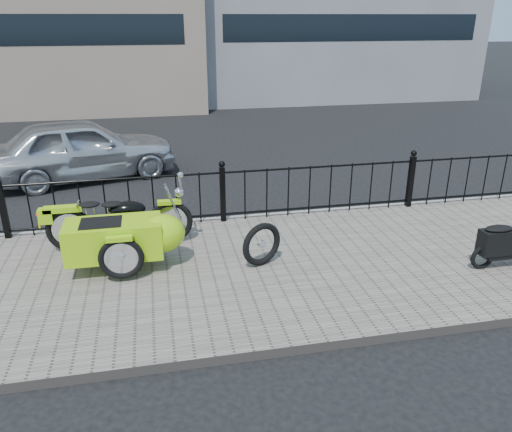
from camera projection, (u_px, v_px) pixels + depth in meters
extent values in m
plane|color=black|center=(236.00, 260.00, 7.58)|extent=(120.00, 120.00, 0.00)
cube|color=#675E57|center=(242.00, 272.00, 7.10)|extent=(30.00, 3.80, 0.12)
cube|color=gray|center=(222.00, 221.00, 8.86)|extent=(30.00, 0.10, 0.12)
cylinder|color=black|center=(222.00, 173.00, 8.39)|extent=(14.00, 0.04, 0.04)
cylinder|color=black|center=(223.00, 214.00, 8.67)|extent=(14.00, 0.04, 0.04)
cube|color=black|center=(3.00, 210.00, 7.87)|extent=(0.09, 0.09, 0.96)
cube|color=black|center=(223.00, 195.00, 8.54)|extent=(0.09, 0.09, 0.96)
sphere|color=black|center=(222.00, 164.00, 8.33)|extent=(0.11, 0.11, 0.11)
cube|color=black|center=(410.00, 182.00, 9.20)|extent=(0.09, 0.09, 0.96)
sphere|color=black|center=(414.00, 153.00, 9.00)|extent=(0.11, 0.11, 0.11)
cube|color=black|center=(355.00, 28.00, 19.61)|extent=(10.50, 0.06, 1.00)
torus|color=black|center=(171.00, 222.00, 7.75)|extent=(0.69, 0.09, 0.69)
torus|color=black|center=(70.00, 230.00, 7.47)|extent=(0.69, 0.09, 0.69)
torus|color=black|center=(121.00, 259.00, 6.59)|extent=(0.60, 0.08, 0.60)
cube|color=gray|center=(121.00, 225.00, 7.61)|extent=(0.34, 0.22, 0.24)
cylinder|color=black|center=(121.00, 229.00, 7.63)|extent=(1.40, 0.04, 0.04)
ellipsoid|color=black|center=(127.00, 209.00, 7.54)|extent=(0.54, 0.29, 0.26)
cylinder|color=silver|center=(180.00, 183.00, 7.56)|extent=(0.03, 0.56, 0.03)
cylinder|color=silver|center=(173.00, 203.00, 7.65)|extent=(0.25, 0.04, 0.59)
sphere|color=silver|center=(179.00, 192.00, 7.61)|extent=(0.15, 0.15, 0.15)
cube|color=#A1E210|center=(169.00, 202.00, 7.63)|extent=(0.36, 0.12, 0.06)
cube|color=#A1E210|center=(63.00, 209.00, 7.33)|extent=(0.55, 0.16, 0.08)
ellipsoid|color=black|center=(112.00, 204.00, 7.46)|extent=(0.31, 0.22, 0.08)
ellipsoid|color=black|center=(89.00, 205.00, 7.39)|extent=(0.31, 0.22, 0.08)
sphere|color=red|center=(38.00, 215.00, 7.29)|extent=(0.07, 0.07, 0.07)
cube|color=yellow|center=(40.00, 223.00, 7.44)|extent=(0.02, 0.14, 0.10)
cube|color=#A1E210|center=(114.00, 239.00, 6.88)|extent=(1.30, 0.62, 0.50)
ellipsoid|color=#A1E210|center=(162.00, 233.00, 6.99)|extent=(0.65, 0.60, 0.54)
cube|color=black|center=(101.00, 224.00, 6.76)|extent=(0.55, 0.43, 0.06)
cube|color=#A1E210|center=(119.00, 239.00, 6.48)|extent=(0.34, 0.11, 0.06)
torus|color=black|center=(483.00, 257.00, 7.00)|extent=(0.36, 0.06, 0.36)
cube|color=black|center=(496.00, 242.00, 6.95)|extent=(0.49, 0.23, 0.35)
ellipsoid|color=black|center=(499.00, 229.00, 6.87)|extent=(0.41, 0.21, 0.08)
torus|color=black|center=(262.00, 244.00, 7.05)|extent=(0.62, 0.34, 0.64)
imported|color=silver|center=(82.00, 149.00, 11.11)|extent=(4.34, 2.63, 1.38)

